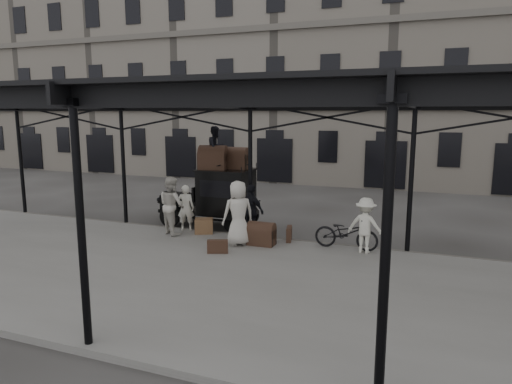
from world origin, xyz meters
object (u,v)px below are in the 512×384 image
steamer_trunk_platform (261,235)px  steamer_trunk_roof_near (213,159)px  porter_left (186,208)px  taxi (219,195)px  porter_official (251,211)px  bicycle (346,233)px

steamer_trunk_platform → steamer_trunk_roof_near: bearing=143.8°
porter_left → steamer_trunk_platform: (3.07, -0.75, -0.50)m
steamer_trunk_platform → taxi: bearing=139.5°
porter_left → porter_official: size_ratio=0.91×
porter_official → steamer_trunk_platform: 1.13m
porter_official → steamer_trunk_roof_near: bearing=-9.1°
steamer_trunk_roof_near → steamer_trunk_platform: 3.81m
porter_left → steamer_trunk_platform: size_ratio=1.94×
bicycle → porter_official: bearing=88.1°
steamer_trunk_roof_near → porter_official: bearing=-40.4°
taxi → bicycle: 5.30m
steamer_trunk_roof_near → steamer_trunk_platform: steamer_trunk_roof_near is taller
bicycle → steamer_trunk_platform: bearing=103.7°
steamer_trunk_roof_near → steamer_trunk_platform: size_ratio=1.19×
steamer_trunk_roof_near → steamer_trunk_platform: bearing=-46.2°
bicycle → steamer_trunk_roof_near: steamer_trunk_roof_near is taller
bicycle → steamer_trunk_platform: size_ratio=2.30×
taxi → porter_left: size_ratio=2.28×
porter_left → bicycle: size_ratio=0.84×
taxi → steamer_trunk_roof_near: (-0.08, -0.25, 1.34)m
porter_left → steamer_trunk_platform: bearing=147.5°
taxi → steamer_trunk_platform: taxi is taller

